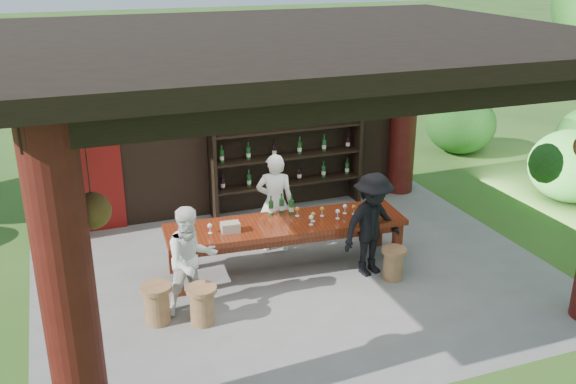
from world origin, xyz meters
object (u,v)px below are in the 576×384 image
object	(u,v)px
stool_far_left	(157,303)
wine_shelf	(287,144)
stool_near_left	(202,304)
guest_man	(372,225)
tasting_table	(286,229)
host	(275,203)
stool_near_right	(393,263)
guest_woman	(191,260)
napkin_basket	(230,227)

from	to	relation	value
stool_far_left	wine_shelf	bearing A→B (deg)	46.44
wine_shelf	stool_near_left	size ratio (longest dim) A/B	5.44
wine_shelf	guest_man	world-z (taller)	wine_shelf
stool_far_left	tasting_table	bearing A→B (deg)	22.01
tasting_table	stool_far_left	size ratio (longest dim) A/B	6.75
stool_near_left	host	distance (m)	2.38
stool_near_left	guest_man	bearing A→B (deg)	10.04
stool_near_left	guest_man	size ratio (longest dim) A/B	0.33
stool_far_left	guest_man	world-z (taller)	guest_man
stool_far_left	stool_near_right	bearing A→B (deg)	-0.35
stool_far_left	guest_man	distance (m)	3.21
guest_woman	napkin_basket	xyz separation A→B (m)	(0.70, 0.64, 0.09)
wine_shelf	guest_woman	size ratio (longest dim) A/B	1.91
stool_near_left	napkin_basket	world-z (taller)	napkin_basket
tasting_table	host	bearing A→B (deg)	84.43
host	stool_far_left	bearing A→B (deg)	56.70
napkin_basket	stool_near_right	bearing A→B (deg)	-20.06
stool_far_left	guest_man	bearing A→B (deg)	4.54
wine_shelf	tasting_table	xyz separation A→B (m)	(-0.84, -2.21, -0.60)
host	napkin_basket	size ratio (longest dim) A/B	6.11
wine_shelf	stool_far_left	size ratio (longest dim) A/B	5.30
stool_near_right	guest_woman	world-z (taller)	guest_woman
tasting_table	napkin_basket	size ratio (longest dim) A/B	13.71
host	napkin_basket	distance (m)	1.16
guest_man	guest_woman	bearing A→B (deg)	169.00
tasting_table	guest_man	size ratio (longest dim) A/B	2.30
wine_shelf	stool_near_left	xyz separation A→B (m)	(-2.35, -3.25, -0.96)
host	guest_woman	size ratio (longest dim) A/B	1.09
guest_man	tasting_table	bearing A→B (deg)	138.98
guest_woman	guest_man	distance (m)	2.67
stool_far_left	host	distance (m)	2.64
stool_near_right	guest_man	distance (m)	0.63
guest_man	stool_near_left	bearing A→B (deg)	176.52
tasting_table	stool_near_right	distance (m)	1.63
host	stool_near_right	bearing A→B (deg)	151.65
napkin_basket	guest_woman	bearing A→B (deg)	-137.50
guest_man	napkin_basket	world-z (taller)	guest_man
stool_near_left	tasting_table	bearing A→B (deg)	34.50
guest_man	host	bearing A→B (deg)	116.65
guest_woman	napkin_basket	distance (m)	0.96
tasting_table	guest_woman	size ratio (longest dim) A/B	2.43
stool_near_right	guest_woman	size ratio (longest dim) A/B	0.33
tasting_table	stool_far_left	world-z (taller)	tasting_table
tasting_table	stool_near_right	size ratio (longest dim) A/B	7.47
stool_near_right	guest_man	xyz separation A→B (m)	(-0.23, 0.27, 0.52)
guest_woman	napkin_basket	world-z (taller)	guest_woman
tasting_table	napkin_basket	bearing A→B (deg)	-176.56
tasting_table	stool_near_left	world-z (taller)	tasting_table
stool_near_left	guest_man	distance (m)	2.71
wine_shelf	stool_near_left	world-z (taller)	wine_shelf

